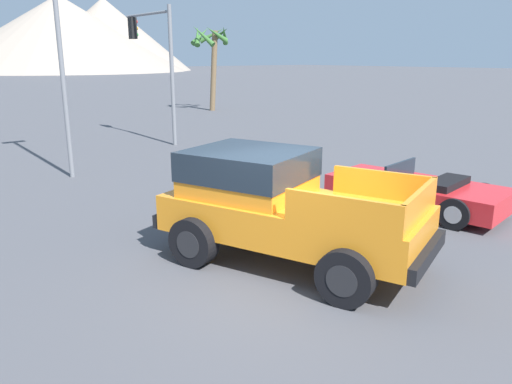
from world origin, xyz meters
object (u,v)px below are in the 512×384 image
orange_pickup_truck (276,200)px  palm_tree_tall (211,46)px  traffic_light_main (154,49)px  red_convertible_car (417,191)px

orange_pickup_truck → palm_tree_tall: bearing=38.4°
orange_pickup_truck → palm_tree_tall: size_ratio=0.92×
traffic_light_main → palm_tree_tall: bearing=-45.8°
red_convertible_car → traffic_light_main: 13.34m
orange_pickup_truck → palm_tree_tall: palm_tree_tall is taller
traffic_light_main → palm_tree_tall: palm_tree_tall is taller
palm_tree_tall → orange_pickup_truck: bearing=-122.5°
orange_pickup_truck → red_convertible_car: bearing=-17.9°
orange_pickup_truck → traffic_light_main: bearing=50.5°
red_convertible_car → palm_tree_tall: palm_tree_tall is taller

